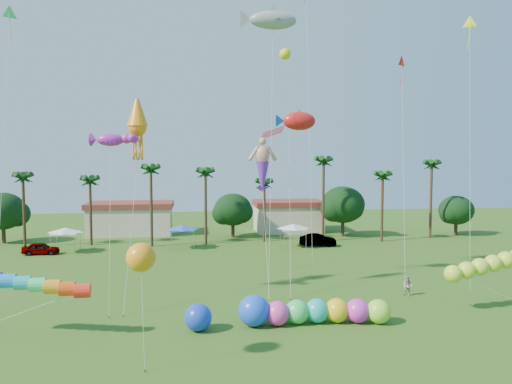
{
  "coord_description": "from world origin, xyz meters",
  "views": [
    {
      "loc": [
        -4.5,
        -26.13,
        11.55
      ],
      "look_at": [
        0.0,
        10.0,
        9.0
      ],
      "focal_mm": 35.0,
      "sensor_mm": 36.0,
      "label": 1
    }
  ],
  "objects": [
    {
      "name": "fish_kite",
      "position": [
        4.95,
        18.24,
        14.79
      ],
      "size": [
        4.7,
        6.83,
        15.74
      ],
      "color": "red",
      "rests_on": "ground"
    },
    {
      "name": "squid_kite",
      "position": [
        -8.96,
        14.83,
        13.94
      ],
      "size": [
        1.71,
        5.6,
        16.29
      ],
      "color": "orange",
      "rests_on": "ground"
    },
    {
      "name": "lobster_kite",
      "position": [
        -10.87,
        13.57,
        12.88
      ],
      "size": [
        4.11,
        5.32,
        13.59
      ],
      "color": "purple",
      "rests_on": "ground"
    },
    {
      "name": "green_worm",
      "position": [
        14.6,
        8.38,
        2.87
      ],
      "size": [
        10.15,
        3.6,
        3.65
      ],
      "color": "#BFE633",
      "rests_on": "ground"
    },
    {
      "name": "merman_kite",
      "position": [
        1.3,
        15.88,
        10.58
      ],
      "size": [
        2.17,
        5.26,
        12.81
      ],
      "color": "tan",
      "rests_on": "ground"
    },
    {
      "name": "blue_ball",
      "position": [
        -4.31,
        6.53,
        0.92
      ],
      "size": [
        1.84,
        1.84,
        1.84
      ],
      "primitive_type": "sphere",
      "color": "blue",
      "rests_on": "ground"
    },
    {
      "name": "car_a",
      "position": [
        -22.65,
        35.14,
        0.71
      ],
      "size": [
        4.2,
        1.7,
        1.43
      ],
      "primitive_type": "imported",
      "rotation": [
        0.0,
        0.0,
        1.57
      ],
      "color": "#4C4C54",
      "rests_on": "ground"
    },
    {
      "name": "buildings_row",
      "position": [
        -3.09,
        50.0,
        2.0
      ],
      "size": [
        35.0,
        7.0,
        4.0
      ],
      "color": "beige",
      "rests_on": "ground"
    },
    {
      "name": "shark_kite",
      "position": [
        2.57,
        18.41,
        23.65
      ],
      "size": [
        5.72,
        6.86,
        24.67
      ],
      "color": "gray",
      "rests_on": "ground"
    },
    {
      "name": "orange_ball_kite",
      "position": [
        -7.38,
        0.91,
        6.16
      ],
      "size": [
        1.74,
        1.74,
        6.96
      ],
      "color": "orange",
      "rests_on": "ground"
    },
    {
      "name": "car_b",
      "position": [
        11.43,
        36.64,
        0.79
      ],
      "size": [
        5.04,
        2.79,
        1.57
      ],
      "primitive_type": "imported",
      "rotation": [
        0.0,
        0.0,
        1.32
      ],
      "color": "#4C4C54",
      "rests_on": "ground"
    },
    {
      "name": "caterpillar_inflatable",
      "position": [
        3.3,
        6.96,
        0.91
      ],
      "size": [
        10.64,
        2.48,
        2.17
      ],
      "rotation": [
        0.0,
        0.0,
        -0.04
      ],
      "color": "#EE3EAC",
      "rests_on": "ground"
    },
    {
      "name": "tent_row",
      "position": [
        -6.0,
        36.33,
        2.75
      ],
      "size": [
        31.0,
        4.0,
        0.6
      ],
      "color": "white",
      "rests_on": "ground"
    },
    {
      "name": "ground",
      "position": [
        0.0,
        0.0,
        0.0
      ],
      "size": [
        160.0,
        160.0,
        0.0
      ],
      "primitive_type": "plane",
      "color": "#285116",
      "rests_on": "ground"
    },
    {
      "name": "delta_kite_red",
      "position": [
        14.4,
        17.99,
        19.89
      ],
      "size": [
        1.73,
        4.79,
        20.85
      ],
      "color": "red",
      "rests_on": "ground"
    },
    {
      "name": "delta_kite_yellow",
      "position": [
        18.43,
        13.73,
        22.34
      ],
      "size": [
        2.4,
        4.81,
        23.37
      ],
      "color": "yellow",
      "rests_on": "ground"
    },
    {
      "name": "delta_kite_green",
      "position": [
        -18.93,
        16.39,
        22.61
      ],
      "size": [
        1.19,
        5.25,
        23.62
      ],
      "color": "#36E66B",
      "rests_on": "ground"
    },
    {
      "name": "tree_line",
      "position": [
        3.57,
        44.0,
        4.28
      ],
      "size": [
        69.46,
        8.91,
        11.0
      ],
      "color": "#3A2819",
      "rests_on": "ground"
    },
    {
      "name": "rainbow_tube",
      "position": [
        -13.29,
        6.14,
        3.07
      ],
      "size": [
        10.15,
        2.06,
        3.54
      ],
      "color": "red",
      "rests_on": "ground"
    },
    {
      "name": "spectator_b",
      "position": [
        13.1,
        12.85,
        0.83
      ],
      "size": [
        1.02,
        1.02,
        1.66
      ],
      "primitive_type": "imported",
      "rotation": [
        0.0,
        0.0,
        -0.79
      ],
      "color": "#AE9591",
      "rests_on": "ground"
    }
  ]
}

